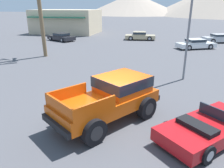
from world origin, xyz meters
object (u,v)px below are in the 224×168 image
parked_car_silver (220,38)px  parked_car_white (196,44)px  parked_car_dark (61,37)px  red_convertible_car (208,128)px  parked_car_tan (140,36)px  street_lamp_post (191,8)px  orange_pickup_truck (112,96)px

parked_car_silver → parked_car_white: bearing=-51.6°
parked_car_dark → parked_car_white: parked_car_white is taller
parked_car_dark → parked_car_silver: (21.59, 3.56, 0.03)m
parked_car_dark → parked_car_white: 18.01m
parked_car_silver → parked_car_white: size_ratio=1.03×
red_convertible_car → parked_car_dark: bearing=170.7°
parked_car_silver → parked_car_white: parked_car_silver is taller
parked_car_white → parked_car_tan: bearing=-154.2°
parked_car_tan → street_lamp_post: street_lamp_post is taller
orange_pickup_truck → parked_car_silver: bearing=103.6°
red_convertible_car → parked_car_white: 19.24m
parked_car_dark → parked_car_silver: bearing=-54.1°
parked_car_tan → orange_pickup_truck: bearing=-2.7°
parked_car_dark → street_lamp_post: size_ratio=0.61×
parked_car_tan → street_lamp_post: 18.72m
parked_car_tan → parked_car_silver: bearing=83.3°
parked_car_white → street_lamp_post: (-2.02, -12.09, 4.00)m
parked_car_dark → parked_car_silver: size_ratio=0.96×
orange_pickup_truck → red_convertible_car: size_ratio=1.22×
red_convertible_car → parked_car_silver: 25.23m
orange_pickup_truck → red_convertible_car: 3.94m
orange_pickup_truck → parked_car_tan: (-1.73, 23.99, -0.46)m
orange_pickup_truck → red_convertible_car: orange_pickup_truck is taller
red_convertible_car → parked_car_white: (1.57, 19.17, 0.15)m
parked_car_silver → street_lamp_post: (-5.71, -17.58, 3.99)m
orange_pickup_truck → street_lamp_post: size_ratio=0.67×
parked_car_tan → parked_car_dark: bearing=-78.6°
parked_car_dark → street_lamp_post: 21.56m
street_lamp_post → red_convertible_car: bearing=-86.4°
orange_pickup_truck → parked_car_dark: 23.97m
parked_car_silver → orange_pickup_truck: bearing=-38.5°
parked_car_tan → street_lamp_post: bearing=9.4°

